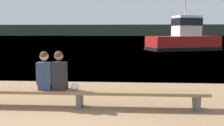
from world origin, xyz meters
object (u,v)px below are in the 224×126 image
(tugboat_red, at_px, (184,39))
(shopping_bag, at_px, (75,87))
(bench_main, at_px, (80,93))
(person_right, at_px, (59,72))
(person_left, at_px, (45,72))

(tugboat_red, bearing_deg, shopping_bag, 141.02)
(bench_main, distance_m, person_right, 0.77)
(shopping_bag, bearing_deg, bench_main, 11.85)
(person_left, distance_m, shopping_bag, 0.88)
(person_left, xyz_separation_m, shopping_bag, (0.80, -0.02, -0.38))
(person_right, bearing_deg, bench_main, 0.38)
(person_left, bearing_deg, tugboat_red, 68.97)
(person_left, height_order, shopping_bag, person_left)
(person_left, xyz_separation_m, tugboat_red, (8.25, 21.46, 0.24))
(person_left, bearing_deg, bench_main, 0.22)
(person_right, xyz_separation_m, shopping_bag, (0.41, -0.02, -0.38))
(bench_main, height_order, person_right, person_right)
(person_left, relative_size, tugboat_red, 0.12)
(person_left, relative_size, shopping_bag, 4.80)
(shopping_bag, bearing_deg, person_right, 177.13)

